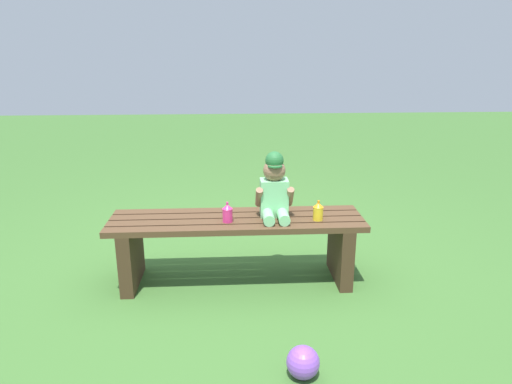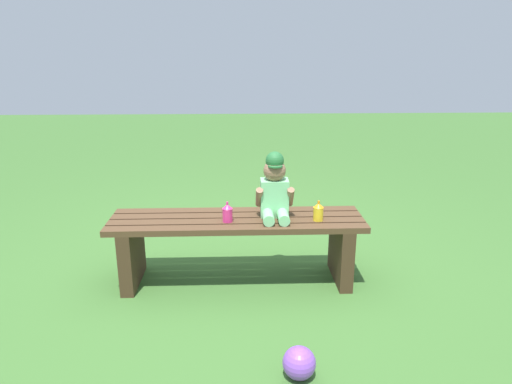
% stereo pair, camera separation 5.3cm
% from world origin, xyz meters
% --- Properties ---
extents(ground_plane, '(16.00, 16.00, 0.00)m').
position_xyz_m(ground_plane, '(0.00, 0.00, 0.00)').
color(ground_plane, '#3D6B2D').
extents(park_bench, '(1.55, 0.40, 0.43)m').
position_xyz_m(park_bench, '(0.00, 0.00, 0.29)').
color(park_bench, '#513823').
rests_on(park_bench, ground_plane).
extents(child_figure, '(0.23, 0.27, 0.40)m').
position_xyz_m(child_figure, '(0.23, 0.02, 0.60)').
color(child_figure, '#7FCC8C').
rests_on(child_figure, park_bench).
extents(sippy_cup_left, '(0.06, 0.06, 0.12)m').
position_xyz_m(sippy_cup_left, '(-0.05, -0.06, 0.48)').
color(sippy_cup_left, '#E5337F').
rests_on(sippy_cup_left, park_bench).
extents(sippy_cup_right, '(0.06, 0.06, 0.12)m').
position_xyz_m(sippy_cup_right, '(0.49, -0.06, 0.48)').
color(sippy_cup_right, yellow).
rests_on(sippy_cup_right, park_bench).
extents(toy_ball, '(0.15, 0.15, 0.15)m').
position_xyz_m(toy_ball, '(0.28, -0.93, 0.08)').
color(toy_ball, '#8C4CCC').
rests_on(toy_ball, ground_plane).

